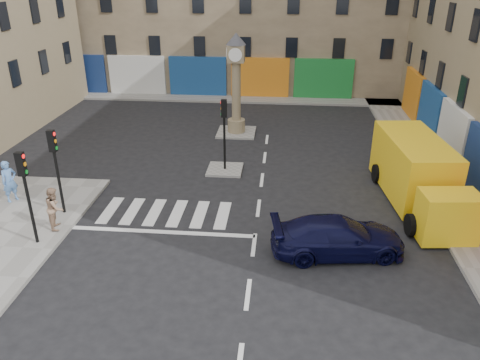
# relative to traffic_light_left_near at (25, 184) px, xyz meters

# --- Properties ---
(ground) EXTENTS (120.00, 120.00, 0.00)m
(ground) POSITION_rel_traffic_light_left_near_xyz_m (8.30, -0.20, -2.62)
(ground) COLOR black
(ground) RESTS_ON ground
(sidewalk_right) EXTENTS (2.60, 30.00, 0.15)m
(sidewalk_right) POSITION_rel_traffic_light_left_near_xyz_m (17.00, 9.80, -2.55)
(sidewalk_right) COLOR gray
(sidewalk_right) RESTS_ON ground
(sidewalk_far) EXTENTS (32.00, 2.40, 0.15)m
(sidewalk_far) POSITION_rel_traffic_light_left_near_xyz_m (4.30, 22.00, -2.55)
(sidewalk_far) COLOR gray
(sidewalk_far) RESTS_ON ground
(island_near) EXTENTS (1.80, 1.80, 0.12)m
(island_near) POSITION_rel_traffic_light_left_near_xyz_m (6.30, 7.80, -2.56)
(island_near) COLOR gray
(island_near) RESTS_ON ground
(island_far) EXTENTS (2.40, 2.40, 0.12)m
(island_far) POSITION_rel_traffic_light_left_near_xyz_m (6.30, 13.80, -2.56)
(island_far) COLOR gray
(island_far) RESTS_ON ground
(traffic_light_left_near) EXTENTS (0.28, 0.22, 3.70)m
(traffic_light_left_near) POSITION_rel_traffic_light_left_near_xyz_m (0.00, 0.00, 0.00)
(traffic_light_left_near) COLOR black
(traffic_light_left_near) RESTS_ON sidewalk_left
(traffic_light_left_far) EXTENTS (0.28, 0.22, 3.70)m
(traffic_light_left_far) POSITION_rel_traffic_light_left_near_xyz_m (0.00, 2.40, 0.00)
(traffic_light_left_far) COLOR black
(traffic_light_left_far) RESTS_ON sidewalk_left
(traffic_light_island) EXTENTS (0.28, 0.22, 3.70)m
(traffic_light_island) POSITION_rel_traffic_light_left_near_xyz_m (6.30, 7.80, -0.03)
(traffic_light_island) COLOR black
(traffic_light_island) RESTS_ON island_near
(clock_pillar) EXTENTS (1.20, 1.20, 6.10)m
(clock_pillar) POSITION_rel_traffic_light_left_near_xyz_m (6.30, 13.80, 0.93)
(clock_pillar) COLOR #867558
(clock_pillar) RESTS_ON island_far
(navy_sedan) EXTENTS (5.16, 2.72, 1.43)m
(navy_sedan) POSITION_rel_traffic_light_left_near_xyz_m (11.41, 0.53, -1.91)
(navy_sedan) COLOR black
(navy_sedan) RESTS_ON ground
(yellow_van) EXTENTS (3.15, 7.73, 2.75)m
(yellow_van) POSITION_rel_traffic_light_left_near_xyz_m (15.31, 5.11, -1.26)
(yellow_van) COLOR yellow
(yellow_van) RESTS_ON ground
(pedestrian_blue) EXTENTS (0.76, 0.83, 1.90)m
(pedestrian_blue) POSITION_rel_traffic_light_left_near_xyz_m (-2.77, 3.24, -1.52)
(pedestrian_blue) COLOR #5A8BCE
(pedestrian_blue) RESTS_ON sidewalk_left
(pedestrian_tan) EXTENTS (0.89, 1.01, 1.76)m
(pedestrian_tan) POSITION_rel_traffic_light_left_near_xyz_m (0.30, 1.16, -1.59)
(pedestrian_tan) COLOR tan
(pedestrian_tan) RESTS_ON sidewalk_left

